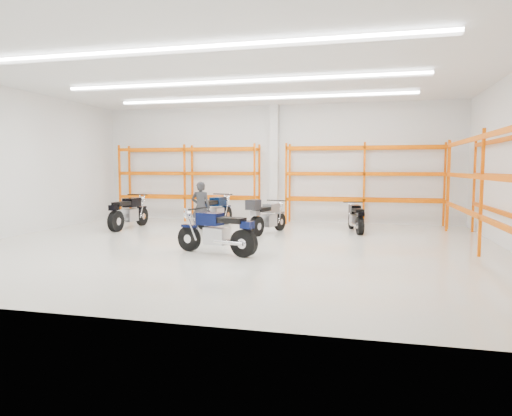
% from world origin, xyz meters
% --- Properties ---
extents(ground, '(14.00, 14.00, 0.00)m').
position_xyz_m(ground, '(0.00, 0.00, 0.00)').
color(ground, silver).
rests_on(ground, ground).
extents(room_shell, '(14.02, 12.02, 4.51)m').
position_xyz_m(room_shell, '(0.00, 0.03, 3.28)').
color(room_shell, white).
rests_on(room_shell, ground).
extents(motorcycle_main, '(2.20, 0.95, 1.10)m').
position_xyz_m(motorcycle_main, '(0.04, -1.17, 0.52)').
color(motorcycle_main, black).
rests_on(motorcycle_main, ground).
extents(motorcycle_back_a, '(0.78, 2.36, 1.16)m').
position_xyz_m(motorcycle_back_a, '(-4.45, 2.53, 0.54)').
color(motorcycle_back_a, black).
rests_on(motorcycle_back_a, ground).
extents(motorcycle_back_b, '(0.85, 2.34, 1.15)m').
position_xyz_m(motorcycle_back_b, '(-1.73, 3.71, 0.54)').
color(motorcycle_back_b, black).
rests_on(motorcycle_back_b, ground).
extents(motorcycle_back_c, '(1.00, 2.17, 1.13)m').
position_xyz_m(motorcycle_back_c, '(0.41, 2.43, 0.54)').
color(motorcycle_back_c, black).
rests_on(motorcycle_back_c, ground).
extents(motorcycle_back_d, '(0.72, 1.93, 0.96)m').
position_xyz_m(motorcycle_back_d, '(3.17, 3.55, 0.45)').
color(motorcycle_back_d, black).
rests_on(motorcycle_back_d, ground).
extents(standing_man, '(0.66, 0.49, 1.66)m').
position_xyz_m(standing_man, '(-1.66, 2.15, 0.83)').
color(standing_man, black).
rests_on(standing_man, ground).
extents(structural_column, '(0.32, 0.32, 4.50)m').
position_xyz_m(structural_column, '(0.00, 5.82, 2.25)').
color(structural_column, white).
rests_on(structural_column, ground).
extents(pallet_racking_back_left, '(5.67, 0.87, 3.00)m').
position_xyz_m(pallet_racking_back_left, '(-3.40, 5.48, 1.79)').
color(pallet_racking_back_left, '#E25700').
rests_on(pallet_racking_back_left, ground).
extents(pallet_racking_back_right, '(5.67, 0.87, 3.00)m').
position_xyz_m(pallet_racking_back_right, '(3.40, 5.48, 1.79)').
color(pallet_racking_back_right, '#E25700').
rests_on(pallet_racking_back_right, ground).
extents(pallet_racking_side, '(0.87, 9.07, 3.00)m').
position_xyz_m(pallet_racking_side, '(6.48, 0.00, 1.81)').
color(pallet_racking_side, '#E25700').
rests_on(pallet_racking_side, ground).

